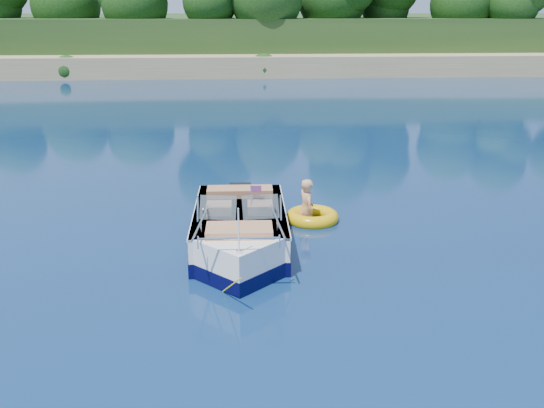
{
  "coord_description": "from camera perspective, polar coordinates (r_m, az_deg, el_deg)",
  "views": [
    {
      "loc": [
        -2.84,
        -9.25,
        4.74
      ],
      "look_at": [
        -2.04,
        2.74,
        0.85
      ],
      "focal_mm": 40.0,
      "sensor_mm": 36.0,
      "label": 1
    }
  ],
  "objects": [
    {
      "name": "motorboat",
      "position": [
        12.42,
        -3.03,
        -2.82
      ],
      "size": [
        1.97,
        5.31,
        1.77
      ],
      "rotation": [
        0.0,
        0.0,
        -0.02
      ],
      "color": "white",
      "rests_on": "ground"
    },
    {
      "name": "ground",
      "position": [
        10.77,
        12.02,
        -8.59
      ],
      "size": [
        160.0,
        160.0,
        0.0
      ],
      "primitive_type": "plane",
      "color": "#091A3F",
      "rests_on": "ground"
    },
    {
      "name": "tow_tube",
      "position": [
        14.2,
        3.8,
        -1.24
      ],
      "size": [
        1.54,
        1.54,
        0.33
      ],
      "rotation": [
        0.0,
        0.0,
        0.27
      ],
      "color": "#E4AE09",
      "rests_on": "ground"
    },
    {
      "name": "boy",
      "position": [
        14.3,
        3.17,
        -1.46
      ],
      "size": [
        0.6,
        0.88,
        1.6
      ],
      "primitive_type": "imported",
      "rotation": [
        0.0,
        -0.17,
        1.88
      ],
      "color": "tan",
      "rests_on": "ground"
    },
    {
      "name": "shoreline",
      "position": [
        73.17,
        -1.66,
        14.97
      ],
      "size": [
        170.0,
        59.0,
        6.0
      ],
      "color": "#8F7353",
      "rests_on": "ground"
    }
  ]
}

